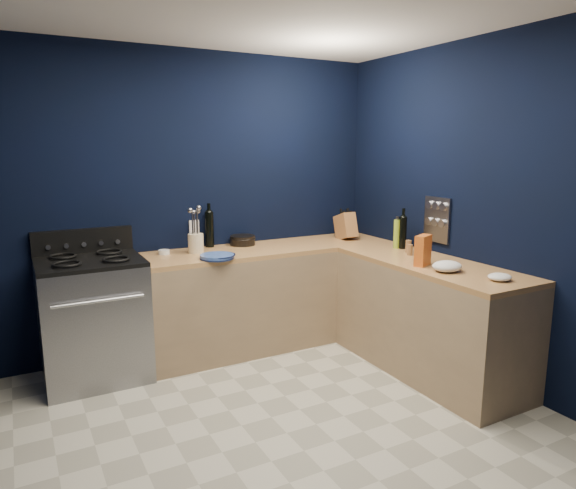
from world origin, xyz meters
TOP-DOWN VIEW (x-y plane):
  - floor at (0.00, 0.00)m, footprint 3.50×3.50m
  - wall_back at (0.00, 1.76)m, footprint 3.50×0.02m
  - wall_right at (1.76, 0.00)m, footprint 0.02×3.50m
  - wall_front at (0.00, -1.76)m, footprint 3.50×0.02m
  - cab_back at (0.60, 1.44)m, footprint 2.30×0.63m
  - top_back at (0.60, 1.44)m, footprint 2.30×0.63m
  - cab_right at (1.44, 0.29)m, footprint 0.63×1.67m
  - top_right at (1.44, 0.29)m, footprint 0.63×1.67m
  - gas_range at (-0.93, 1.42)m, footprint 0.76×0.66m
  - oven_door at (-0.93, 1.10)m, footprint 0.59×0.02m
  - cooktop at (-0.93, 1.42)m, footprint 0.76×0.66m
  - backguard at (-0.93, 1.72)m, footprint 0.76×0.06m
  - spice_panel at (1.74, 0.55)m, footprint 0.02×0.28m
  - wall_outlet at (0.00, 1.74)m, footprint 0.09×0.02m
  - plate_stack at (0.01, 1.20)m, footprint 0.32×0.32m
  - ramekin at (-0.32, 1.57)m, footprint 0.12×0.12m
  - utensil_crock at (-0.07, 1.50)m, footprint 0.16×0.16m
  - wine_bottle_back at (0.13, 1.69)m, footprint 0.09×0.09m
  - lemon_basket at (0.42, 1.63)m, footprint 0.26×0.26m
  - knife_block at (1.43, 1.45)m, footprint 0.15×0.29m
  - wine_bottle_right at (1.60, 0.81)m, footprint 0.08×0.08m
  - oil_bottle at (1.56, 0.85)m, footprint 0.07×0.07m
  - spice_jar_near at (1.53, 0.65)m, footprint 0.06×0.06m
  - spice_jar_far at (1.46, 0.57)m, footprint 0.05×0.05m
  - crouton_bag at (1.30, 0.24)m, footprint 0.17×0.13m
  - towel_front at (1.32, 0.00)m, footprint 0.25×0.22m
  - towel_end at (1.45, -0.35)m, footprint 0.17×0.15m

SIDE VIEW (x-z plane):
  - floor at x=0.00m, z-range -0.02..0.00m
  - cab_back at x=0.60m, z-range 0.00..0.86m
  - cab_right at x=1.44m, z-range 0.00..0.86m
  - oven_door at x=-0.93m, z-range 0.24..0.66m
  - gas_range at x=-0.93m, z-range 0.00..0.92m
  - top_back at x=0.60m, z-range 0.86..0.90m
  - top_right at x=1.44m, z-range 0.86..0.90m
  - plate_stack at x=0.01m, z-range 0.90..0.93m
  - ramekin at x=-0.32m, z-range 0.90..0.94m
  - towel_end at x=1.45m, z-range 0.90..0.95m
  - cooktop at x=-0.93m, z-range 0.92..0.95m
  - towel_front at x=1.32m, z-range 0.90..0.98m
  - lemon_basket at x=0.42m, z-range 0.90..0.99m
  - spice_jar_far at x=1.46m, z-range 0.90..0.99m
  - spice_jar_near at x=1.53m, z-range 0.90..1.01m
  - utensil_crock at x=-0.07m, z-range 0.90..1.06m
  - crouton_bag at x=1.30m, z-range 0.90..1.13m
  - knife_block at x=1.43m, z-range 0.87..1.17m
  - oil_bottle at x=1.56m, z-range 0.90..1.15m
  - wine_bottle_right at x=1.60m, z-range 0.90..1.18m
  - backguard at x=-0.93m, z-range 0.94..1.14m
  - wine_bottle_back at x=0.13m, z-range 0.90..1.21m
  - wall_outlet at x=0.00m, z-range 1.02..1.15m
  - spice_panel at x=1.74m, z-range 0.99..1.37m
  - wall_back at x=0.00m, z-range 0.00..2.60m
  - wall_right at x=1.76m, z-range 0.00..2.60m
  - wall_front at x=0.00m, z-range 0.00..2.60m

